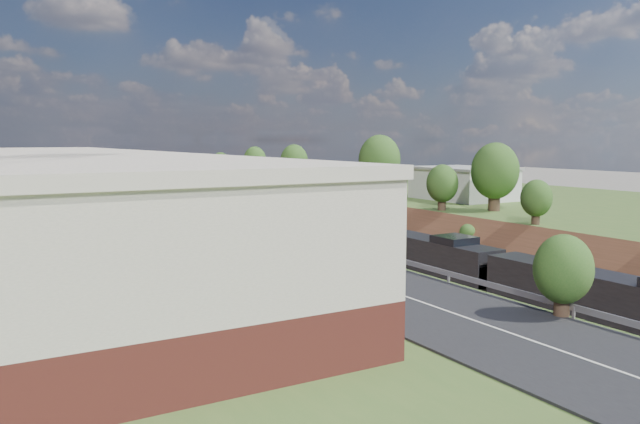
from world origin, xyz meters
TOP-DOWN VIEW (x-y plane):
  - platform_right at (33.00, 60.00)m, footprint 44.00×180.00m
  - embankment_left at (-11.00, 60.00)m, footprint 10.00×180.00m
  - embankment_right at (11.00, 60.00)m, footprint 10.00×180.00m
  - rail_left_track at (-2.60, 60.00)m, footprint 1.58×180.00m
  - rail_right_track at (2.60, 60.00)m, footprint 1.58×180.00m
  - road at (-15.50, 60.00)m, footprint 8.00×180.00m
  - guardrail at (-11.40, 59.80)m, footprint 0.10×171.00m
  - commercial_building at (-28.00, 38.00)m, footprint 14.30×62.30m
  - overpass at (0.00, 122.00)m, footprint 24.50×8.30m
  - white_building_near at (23.50, 52.00)m, footprint 9.00×12.00m
  - white_building_far at (23.00, 74.00)m, footprint 8.00×10.00m
  - tree_right_large at (17.00, 40.00)m, footprint 5.25×5.25m
  - tree_left_crest at (-11.80, 20.00)m, footprint 2.45×2.45m
  - freight_train at (2.60, 87.63)m, footprint 3.08×156.78m
  - suv at (-15.04, 39.74)m, footprint 5.68×7.91m

SIDE VIEW (x-z plane):
  - embankment_left at x=-11.00m, z-range -5.00..5.00m
  - embankment_right at x=11.00m, z-range -5.00..5.00m
  - rail_left_track at x=-2.60m, z-range 0.00..0.18m
  - rail_right_track at x=2.60m, z-range 0.00..0.18m
  - platform_right at x=33.00m, z-range 0.00..5.00m
  - freight_train at x=2.60m, z-range 0.33..4.93m
  - overpass at x=0.00m, z-range 1.22..8.62m
  - road at x=-15.50m, z-range 5.00..5.10m
  - guardrail at x=-11.40m, z-range 5.20..5.90m
  - suv at x=-15.04m, z-range 5.10..7.10m
  - white_building_far at x=23.00m, z-range 5.00..8.60m
  - white_building_near at x=23.50m, z-range 5.00..9.00m
  - tree_left_crest at x=-11.80m, z-range 5.26..8.82m
  - commercial_building at x=-28.00m, z-range 5.01..12.01m
  - tree_right_large at x=17.00m, z-range 5.58..13.19m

